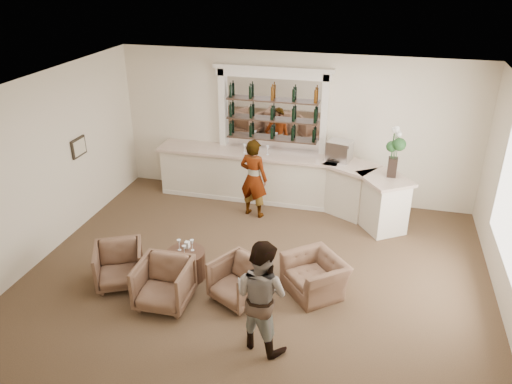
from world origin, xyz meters
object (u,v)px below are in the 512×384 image
armchair_left (119,265)px  flower_vase (395,149)px  guest (261,295)px  armchair_center (164,284)px  espresso_machine (339,151)px  sommelier (254,178)px  cocktail_table (186,264)px  armchair_right (239,281)px  armchair_far (315,276)px  bar_counter (282,180)px

armchair_left → flower_vase: (4.37, 3.18, 1.36)m
guest → armchair_left: guest is taller
armchair_center → espresso_machine: 4.81m
sommelier → flower_vase: 2.93m
cocktail_table → armchair_right: armchair_right is taller
guest → armchair_right: 1.21m
armchair_right → armchair_far: armchair_right is taller
flower_vase → sommelier: bearing=-176.3°
espresso_machine → flower_vase: flower_vase is taller
armchair_center → armchair_right: 1.20m
guest → armchair_far: (0.57, 1.43, -0.55)m
bar_counter → armchair_right: bearing=-89.3°
cocktail_table → armchair_right: (1.07, -0.39, 0.11)m
sommelier → armchair_far: 2.98m
guest → armchair_center: guest is taller
espresso_machine → armchair_center: bearing=-105.4°
bar_counter → armchair_center: 4.17m
armchair_far → guest: bearing=-62.3°
armchair_center → armchair_left: bearing=159.9°
armchair_left → flower_vase: flower_vase is taller
bar_counter → armchair_far: bar_counter is taller
guest → armchair_center: 1.87m
espresso_machine → armchair_left: bearing=-116.9°
sommelier → cocktail_table: bearing=92.4°
armchair_center → flower_vase: 5.07m
armchair_left → espresso_machine: espresso_machine is taller
bar_counter → armchair_center: size_ratio=6.78×
guest → armchair_far: guest is taller
sommelier → armchair_left: 3.43m
armchair_right → armchair_left: bearing=-149.0°
bar_counter → espresso_machine: espresso_machine is taller
armchair_left → armchair_right: 2.09m
sommelier → espresso_machine: sommelier is taller
espresso_machine → armchair_far: bearing=-76.2°
guest → espresso_machine: (0.57, 4.63, 0.50)m
sommelier → armchair_left: bearing=77.0°
bar_counter → armchair_left: size_ratio=7.14×
armchair_right → guest: bearing=-28.0°
bar_counter → espresso_machine: 1.45m
bar_counter → guest: 4.59m
cocktail_table → flower_vase: 4.55m
cocktail_table → guest: size_ratio=0.39×
armchair_left → armchair_far: bearing=-16.2°
guest → armchair_far: size_ratio=1.79×
sommelier → guest: (1.11, -3.84, -0.00)m
cocktail_table → armchair_far: bearing=3.2°
armchair_right → armchair_far: size_ratio=0.81×
guest → espresso_machine: size_ratio=3.51×
cocktail_table → armchair_far: (2.24, 0.13, 0.06)m
bar_counter → cocktail_table: (-1.02, -3.23, -0.32)m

